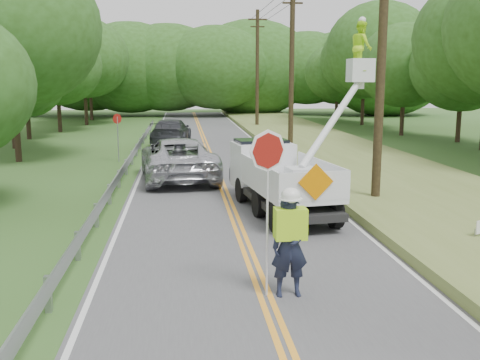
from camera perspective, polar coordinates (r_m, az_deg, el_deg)
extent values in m
plane|color=#324F1D|center=(10.07, 3.73, -14.69)|extent=(140.00, 140.00, 0.00)
cube|color=#4D4D4F|center=(23.43, -2.07, -0.07)|extent=(7.20, 96.00, 0.02)
cube|color=#FFA32B|center=(23.42, -2.31, -0.04)|extent=(0.12, 96.00, 0.00)
cube|color=#FFA32B|center=(23.43, -1.82, -0.03)|extent=(0.12, 96.00, 0.00)
cube|color=silver|center=(23.44, -10.51, -0.19)|extent=(0.12, 96.00, 0.00)
cube|color=silver|center=(23.91, 6.21, 0.13)|extent=(0.12, 96.00, 0.00)
cube|color=#95999D|center=(11.01, -19.17, -11.04)|extent=(0.12, 0.14, 0.70)
cube|color=#95999D|center=(13.79, -16.39, -6.53)|extent=(0.12, 0.14, 0.70)
cube|color=#95999D|center=(16.64, -14.58, -3.55)|extent=(0.12, 0.14, 0.70)
cube|color=#95999D|center=(19.54, -13.32, -1.44)|extent=(0.12, 0.14, 0.70)
cube|color=#95999D|center=(22.47, -12.38, 0.13)|extent=(0.12, 0.14, 0.70)
cube|color=#95999D|center=(25.41, -11.66, 1.33)|extent=(0.12, 0.14, 0.70)
cube|color=#95999D|center=(28.36, -11.09, 2.28)|extent=(0.12, 0.14, 0.70)
cube|color=#95999D|center=(31.33, -10.62, 3.05)|extent=(0.12, 0.14, 0.70)
cube|color=#95999D|center=(34.30, -10.24, 3.69)|extent=(0.12, 0.14, 0.70)
cube|color=#95999D|center=(37.27, -9.92, 4.22)|extent=(0.12, 0.14, 0.70)
cube|color=#95999D|center=(40.25, -9.64, 4.68)|extent=(0.12, 0.14, 0.70)
cube|color=#95999D|center=(43.23, -9.40, 5.08)|extent=(0.12, 0.14, 0.70)
cube|color=#95999D|center=(46.22, -9.19, 5.42)|extent=(0.12, 0.14, 0.70)
cube|color=#95999D|center=(24.38, -11.67, 1.54)|extent=(0.05, 48.00, 0.34)
cylinder|color=black|center=(19.16, 14.39, 12.28)|extent=(0.30, 0.30, 10.00)
cylinder|color=black|center=(33.64, 5.35, 11.62)|extent=(0.30, 0.30, 10.00)
cube|color=black|center=(33.91, 5.45, 17.71)|extent=(1.20, 0.10, 0.10)
cylinder|color=black|center=(48.44, 1.79, 11.28)|extent=(0.30, 0.30, 10.00)
cube|color=black|center=(48.68, 1.82, 16.22)|extent=(1.60, 0.12, 0.12)
cube|color=black|center=(48.62, 1.82, 15.52)|extent=(1.20, 0.10, 0.10)
cube|color=olive|center=(24.91, 14.45, 0.57)|extent=(7.00, 96.00, 0.30)
cylinder|color=#332319|center=(30.89, -22.06, 5.38)|extent=(0.32, 0.32, 3.93)
ellipsoid|color=#274A16|center=(30.90, -22.68, 14.26)|extent=(9.16, 9.16, 8.06)
cylinder|color=#332319|center=(36.99, -22.28, 4.94)|extent=(0.32, 0.32, 2.47)
ellipsoid|color=#274A16|center=(36.87, -22.61, 9.60)|extent=(5.76, 5.76, 5.07)
cylinder|color=#332319|center=(42.29, -20.98, 5.46)|extent=(0.32, 0.32, 2.24)
ellipsoid|color=#274A16|center=(42.18, -21.23, 9.17)|extent=(5.24, 5.24, 4.61)
cylinder|color=#332319|center=(47.17, -18.13, 6.58)|extent=(0.32, 0.32, 3.07)
ellipsoid|color=#274A16|center=(47.10, -18.39, 11.13)|extent=(7.16, 7.16, 6.30)
cylinder|color=#332319|center=(53.65, -15.61, 7.37)|extent=(0.32, 0.32, 3.55)
ellipsoid|color=#274A16|center=(53.63, -15.84, 12.00)|extent=(8.28, 8.28, 7.29)
cylinder|color=#332319|center=(60.13, -15.09, 7.60)|extent=(0.32, 0.32, 3.37)
ellipsoid|color=#274A16|center=(60.09, -15.28, 11.52)|extent=(7.86, 7.86, 6.92)
cylinder|color=#332319|center=(40.50, 21.63, 5.75)|extent=(0.32, 0.32, 2.97)
ellipsoid|color=#274A16|center=(40.41, 21.98, 10.88)|extent=(6.93, 6.93, 6.10)
cylinder|color=#332319|center=(43.88, 16.38, 6.41)|extent=(0.32, 0.32, 3.05)
ellipsoid|color=#274A16|center=(43.81, 16.63, 11.27)|extent=(7.11, 7.11, 6.25)
cylinder|color=#332319|center=(48.56, 13.97, 7.35)|extent=(0.32, 0.32, 3.86)
ellipsoid|color=#274A16|center=(48.56, 14.22, 12.91)|extent=(9.00, 9.00, 7.92)
cylinder|color=#332319|center=(53.08, 12.52, 7.43)|extent=(0.32, 0.32, 3.46)
ellipsoid|color=#274A16|center=(53.05, 12.71, 11.99)|extent=(8.07, 8.07, 7.11)
cylinder|color=#332319|center=(57.01, 9.91, 7.38)|extent=(0.32, 0.32, 2.81)
ellipsoid|color=#274A16|center=(56.94, 10.02, 10.84)|extent=(6.56, 6.56, 5.77)
ellipsoid|color=#274A16|center=(67.12, -23.29, 10.64)|extent=(12.49, 9.37, 9.37)
ellipsoid|color=#274A16|center=(68.69, -19.42, 10.86)|extent=(11.55, 8.66, 8.66)
ellipsoid|color=#274A16|center=(67.11, -15.40, 11.10)|extent=(13.24, 9.93, 9.93)
ellipsoid|color=#274A16|center=(65.65, -11.29, 11.29)|extent=(13.76, 10.32, 10.32)
ellipsoid|color=#274A16|center=(65.15, -7.44, 11.41)|extent=(13.28, 9.96, 9.96)
ellipsoid|color=#274A16|center=(63.52, -2.45, 11.52)|extent=(12.49, 9.37, 9.37)
ellipsoid|color=#274A16|center=(67.34, 1.35, 11.46)|extent=(15.24, 11.43, 11.43)
ellipsoid|color=#274A16|center=(67.68, 6.97, 11.38)|extent=(11.49, 8.62, 8.62)
ellipsoid|color=#274A16|center=(67.80, 10.44, 11.29)|extent=(11.46, 8.59, 8.59)
ellipsoid|color=#274A16|center=(67.38, 14.84, 11.12)|extent=(15.05, 11.29, 11.29)
imported|color=#191E33|center=(10.95, 5.18, -6.82)|extent=(0.75, 0.50, 2.02)
cube|color=#9DD619|center=(10.83, 5.22, -4.49)|extent=(0.63, 0.39, 0.61)
ellipsoid|color=white|center=(10.70, 5.27, -1.58)|extent=(0.38, 0.38, 0.30)
cylinder|color=#B7B7B7|center=(10.80, 2.82, -4.80)|extent=(0.04, 0.04, 2.83)
cylinder|color=maroon|center=(10.51, 2.89, 3.03)|extent=(0.75, 0.35, 0.81)
cylinder|color=black|center=(15.54, 3.76, -3.85)|extent=(0.38, 0.88, 0.85)
cylinder|color=black|center=(16.15, 9.79, -3.43)|extent=(0.38, 0.88, 0.85)
cylinder|color=black|center=(17.19, 1.96, -2.44)|extent=(0.38, 0.88, 0.85)
cylinder|color=black|center=(17.75, 7.49, -2.11)|extent=(0.38, 0.88, 0.85)
cylinder|color=black|center=(19.29, 0.15, -1.01)|extent=(0.38, 0.88, 0.85)
cylinder|color=black|center=(19.79, 5.15, -0.76)|extent=(0.38, 0.88, 0.85)
cube|color=black|center=(17.68, 4.50, -1.89)|extent=(2.63, 5.89, 0.22)
cube|color=silver|center=(17.02, 5.18, -0.86)|extent=(2.59, 4.33, 0.20)
cube|color=silver|center=(16.64, 1.93, 0.47)|extent=(0.61, 4.06, 0.80)
cube|color=silver|center=(17.29, 8.35, 0.74)|extent=(0.61, 4.06, 0.80)
cube|color=silver|center=(15.07, 7.72, -0.66)|extent=(2.03, 0.33, 0.80)
cube|color=silver|center=(19.81, 2.33, 1.55)|extent=(2.21, 1.95, 1.60)
cube|color=black|center=(19.89, 2.20, 3.27)|extent=(1.92, 1.39, 0.67)
cube|color=silver|center=(16.03, 6.34, 0.03)|extent=(0.90, 0.90, 0.71)
cube|color=silver|center=(18.92, 12.31, 10.98)|extent=(0.76, 0.76, 0.76)
imported|color=#9DD619|center=(18.95, 12.40, 13.26)|extent=(0.62, 0.80, 1.65)
cube|color=#D77500|center=(14.99, 7.82, -0.21)|extent=(1.00, 0.18, 1.01)
imported|color=#B9BAC1|center=(23.69, -6.39, 2.21)|extent=(3.58, 6.70, 1.79)
imported|color=#313338|center=(36.81, -7.11, 4.99)|extent=(2.85, 5.83, 1.63)
cylinder|color=#95999D|center=(29.33, -12.47, 4.11)|extent=(0.06, 0.06, 2.34)
cylinder|color=maroon|center=(29.23, -12.55, 6.18)|extent=(0.43, 0.36, 0.53)
cylinder|color=#95999D|center=(15.47, 23.01, -5.51)|extent=(0.02, 0.02, 0.49)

